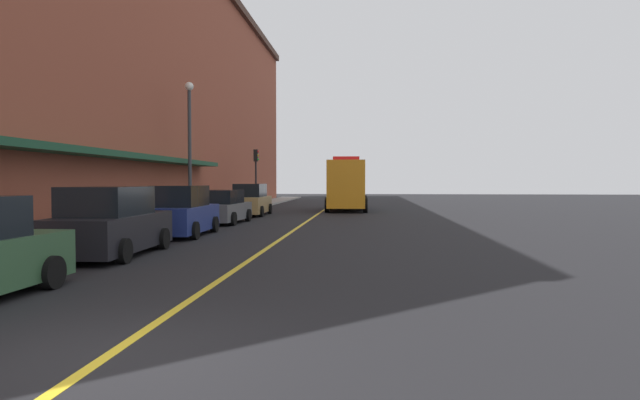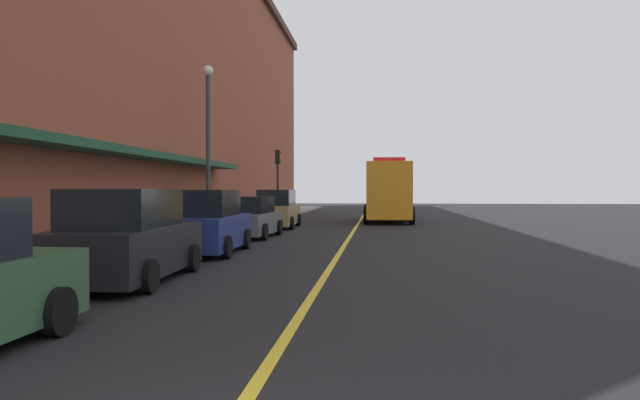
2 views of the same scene
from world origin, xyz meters
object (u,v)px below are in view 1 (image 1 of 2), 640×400
Objects in this scene: street_lamp_left at (190,135)px; traffic_light_near at (256,167)px; parked_car_3 at (223,208)px; parking_meter_2 at (218,199)px; utility_truck at (347,186)px; parked_car_4 at (251,201)px; parked_car_1 at (110,224)px; parking_meter_0 at (199,201)px; parked_car_2 at (182,213)px; parking_meter_1 at (154,206)px.

street_lamp_left reaches higher than traffic_light_near.
parked_car_3 is at bearing -84.67° from traffic_light_near.
parking_meter_2 is at bearing 79.10° from street_lamp_left.
utility_truck is 1.78× the size of traffic_light_near.
parked_car_3 is at bearing 178.60° from parked_car_4.
parked_car_1 is at bearing 178.65° from parked_car_4.
parked_car_3 is 1.57m from parking_meter_0.
parking_meter_2 is at bearing 6.46° from parked_car_2.
parked_car_1 is at bearing -87.14° from traffic_light_near.
traffic_light_near is at bearing 0.69° from parked_car_1.
parking_meter_2 is at bearing -90.35° from traffic_light_near.
street_lamp_left is at bearing -34.93° from utility_truck.
traffic_light_near is at bearing 89.74° from parking_meter_0.
street_lamp_left is at bearing -92.84° from traffic_light_near.
parked_car_3 is 0.58× the size of utility_truck.
parked_car_4 is 3.69× the size of parking_meter_0.
parked_car_2 is at bearing 178.95° from parked_car_4.
parking_meter_1 is 9.30m from parking_meter_2.
parking_meter_0 and parking_meter_1 have the same top height.
parked_car_1 is 3.57× the size of parking_meter_2.
parking_meter_2 is (-1.41, 4.19, 0.29)m from parked_car_3.
street_lamp_left is 13.40m from traffic_light_near.
street_lamp_left is at bearing 14.49° from parked_car_2.
utility_truck is at bearing 48.92° from parking_meter_2.
parking_meter_0 is at bearing 67.72° from parked_car_3.
traffic_light_near is (-1.30, 25.92, 2.27)m from parked_car_1.
traffic_light_near is (-1.39, 20.43, 2.28)m from parked_car_2.
parking_meter_2 is (-1.45, 10.21, 0.18)m from parked_car_2.
utility_truck is at bearing 58.82° from parking_meter_0.
traffic_light_near reaches higher than parked_car_1.
parking_meter_0 is at bearing -90.00° from parking_meter_2.
parked_car_3 is at bearing 74.62° from parking_meter_1.
street_lamp_left reaches higher than parked_car_3.
parking_meter_2 is at bearing 90.00° from parking_meter_1.
utility_truck reaches higher than parked_car_3.
parking_meter_2 is 4.61m from street_lamp_left.
parked_car_4 is 5.76m from parking_meter_0.
parking_meter_1 is (-1.41, -5.11, 0.29)m from parked_car_3.
parked_car_1 is 24.45m from utility_truck.
parking_meter_1 is (-7.03, -17.37, -0.69)m from utility_truck.
traffic_light_near reaches higher than parked_car_2.
parked_car_2 is at bearing -77.73° from parking_meter_0.
parking_meter_1 and parking_meter_2 have the same top height.
parked_car_1 reaches higher than parking_meter_2.
parking_meter_0 is 3.55m from parking_meter_2.
parked_car_4 is (0.08, 17.73, -0.00)m from parked_car_1.
parked_car_2 is 8.18m from street_lamp_left.
traffic_light_near is (0.06, 19.52, 2.10)m from parking_meter_1.
parked_car_4 is at bearing -2.44° from parked_car_1.
parked_car_3 is at bearing -24.50° from parking_meter_0.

